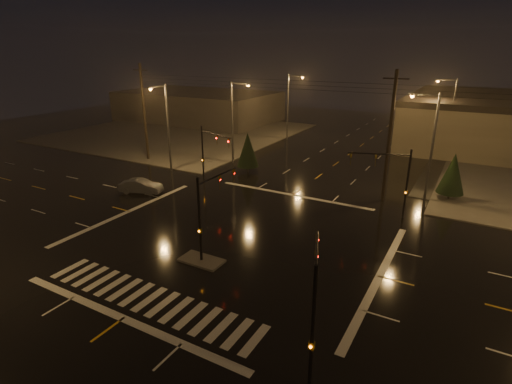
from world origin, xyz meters
The scene contains 21 objects.
ground centered at (0.00, 0.00, 0.00)m, with size 140.00×140.00×0.00m, color black.
sidewalk_nw centered at (-30.00, 30.00, 0.06)m, with size 36.00×36.00×0.12m, color #494641.
median_island centered at (0.00, -4.00, 0.07)m, with size 3.00×1.60×0.15m, color #494641.
crosswalk centered at (0.00, -9.00, 0.01)m, with size 15.00×2.60×0.01m, color beige.
stop_bar_near centered at (0.00, -11.00, 0.01)m, with size 16.00×0.50×0.01m, color beige.
stop_bar_far centered at (0.00, 11.00, 0.01)m, with size 16.00×0.50×0.01m, color beige.
commercial_block centered at (-35.00, 42.00, 2.80)m, with size 30.00×18.00×5.60m, color #3C3635.
signal_mast_median centered at (0.00, -3.07, 3.75)m, with size 0.25×4.59×6.00m.
signal_mast_ne centered at (9.50, 10.14, 3.79)m, with size 4.84×1.86×6.00m.
signal_mast_nw centered at (-9.50, 10.14, 3.79)m, with size 4.84×1.86×6.00m.
signal_mast_se centered at (10.23, -9.75, 3.71)m, with size 1.55×3.87×6.00m.
streetlight_1 centered at (-11.18, 18.00, 5.80)m, with size 2.77×0.32×10.00m.
streetlight_2 centered at (-11.18, 34.00, 5.80)m, with size 2.77×0.32×10.00m.
streetlight_3 centered at (11.18, 16.00, 5.80)m, with size 2.77×0.32×10.00m.
streetlight_4 centered at (11.18, 36.00, 5.80)m, with size 2.77×0.32×10.00m.
streetlight_5 centered at (-16.00, 11.18, 5.80)m, with size 0.32×2.77×10.00m.
utility_pole_0 centered at (-22.00, 14.00, 6.13)m, with size 2.20×0.32×12.00m.
utility_pole_1 centered at (8.00, 14.00, 6.13)m, with size 2.20×0.32×12.00m.
conifer_0 centered at (13.50, 17.17, 2.62)m, with size 2.47×2.47×4.55m.
conifer_3 centered at (-7.89, 15.60, 2.67)m, with size 2.53×2.53×4.65m.
car_crossing centered at (-13.52, 4.12, 0.70)m, with size 1.48×4.24×1.40m, color slate.
Camera 1 is at (14.97, -23.03, 13.63)m, focal length 28.00 mm.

